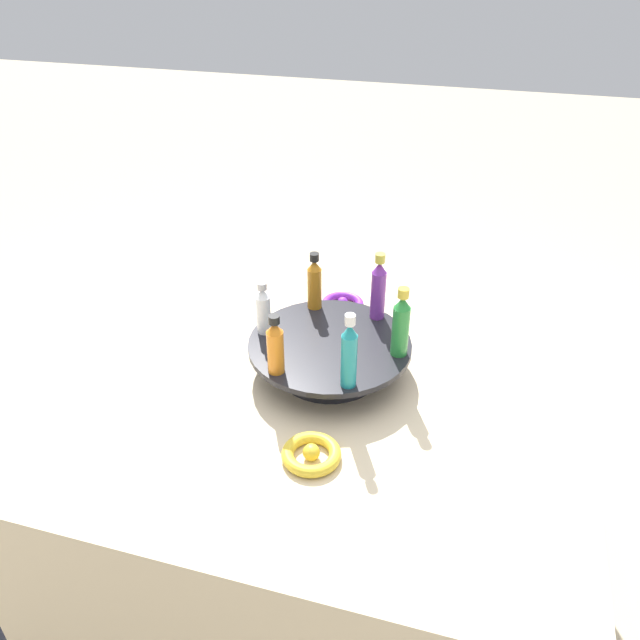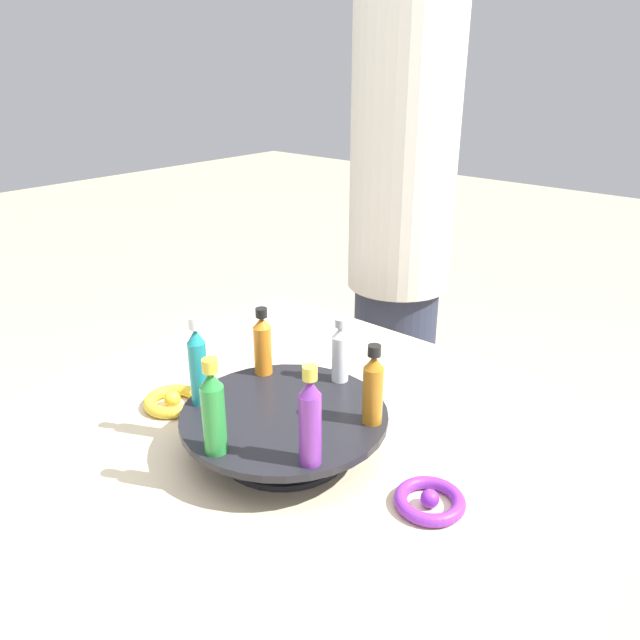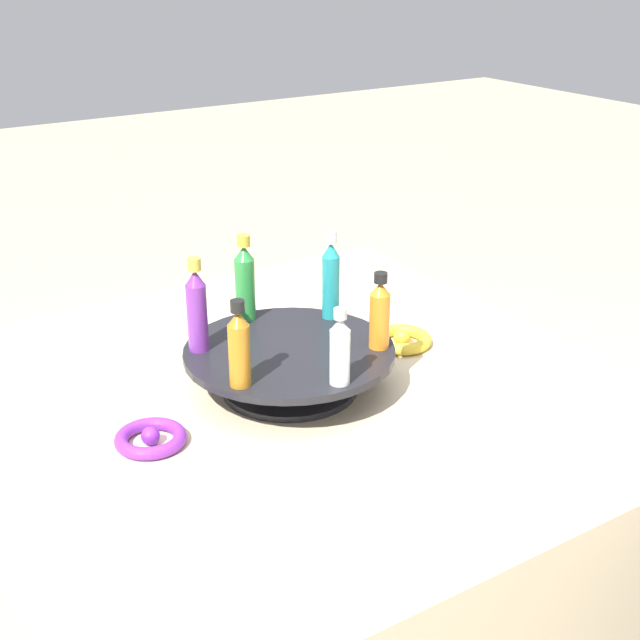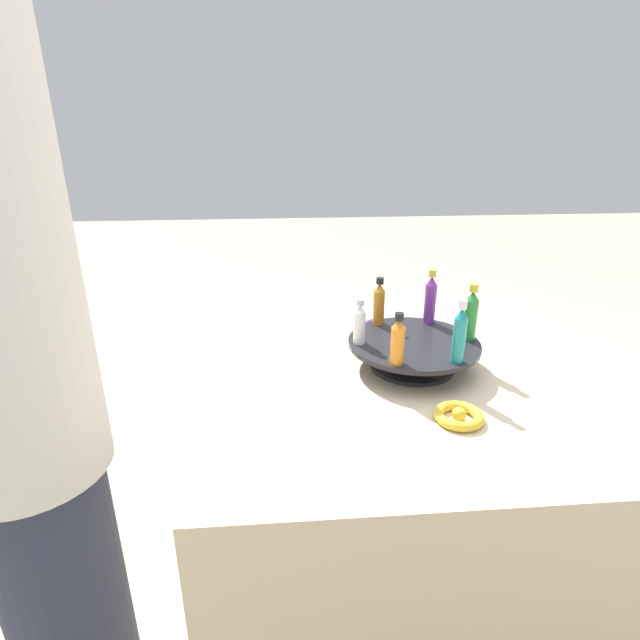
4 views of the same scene
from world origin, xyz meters
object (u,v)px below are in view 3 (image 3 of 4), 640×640
object	(u,v)px
display_stand	(289,363)
bottle_purple	(197,308)
bottle_teal	(331,278)
bottle_orange	(380,313)
bottle_amber	(239,347)
bottle_clear	(338,350)
ribbon_bow_gold	(402,339)
ribbon_bow_purple	(151,438)
bottle_green	(246,281)

from	to	relation	value
display_stand	bottle_purple	world-z (taller)	bottle_purple
display_stand	bottle_teal	distance (m)	0.17
bottle_purple	bottle_orange	world-z (taller)	bottle_purple
bottle_amber	bottle_orange	distance (m)	0.24
bottle_purple	bottle_clear	bearing A→B (deg)	-61.03
bottle_teal	bottle_purple	bearing A→B (deg)	178.97
bottle_purple	bottle_amber	xyz separation A→B (m)	(-0.00, -0.14, -0.01)
bottle_teal	ribbon_bow_gold	bearing A→B (deg)	-14.17
display_stand	ribbon_bow_purple	distance (m)	0.26
bottle_green	bottle_purple	distance (m)	0.14
bottle_teal	bottle_orange	distance (m)	0.14
bottle_orange	ribbon_bow_purple	bearing A→B (deg)	174.32
bottle_green	ribbon_bow_purple	world-z (taller)	bottle_green
ribbon_bow_gold	bottle_amber	bearing A→B (deg)	-164.59
bottle_clear	bottle_purple	bearing A→B (deg)	118.97
bottle_green	bottle_purple	world-z (taller)	bottle_purple
bottle_teal	ribbon_bow_purple	distance (m)	0.41
bottle_orange	ribbon_bow_purple	distance (m)	0.39
bottle_amber	ribbon_bow_gold	xyz separation A→B (m)	(0.37, 0.10, -0.12)
bottle_teal	bottle_clear	world-z (taller)	bottle_teal
bottle_clear	bottle_orange	world-z (taller)	bottle_orange
bottle_teal	bottle_clear	bearing A→B (deg)	-121.03
bottle_amber	ribbon_bow_purple	bearing A→B (deg)	165.83
display_stand	ribbon_bow_purple	size ratio (longest dim) A/B	3.23
bottle_teal	bottle_green	world-z (taller)	bottle_teal
bottle_orange	ribbon_bow_purple	size ratio (longest dim) A/B	1.21
display_stand	bottle_green	distance (m)	0.17
bottle_amber	ribbon_bow_purple	size ratio (longest dim) A/B	1.27
bottle_green	bottle_amber	world-z (taller)	bottle_green
bottle_teal	display_stand	bearing A→B (deg)	-151.03
bottle_clear	bottle_orange	size ratio (longest dim) A/B	0.94
bottle_purple	ribbon_bow_purple	bearing A→B (deg)	-140.76
display_stand	ribbon_bow_purple	xyz separation A→B (m)	(-0.25, -0.04, -0.04)
bottle_amber	bottle_clear	world-z (taller)	bottle_amber
ribbon_bow_purple	ribbon_bow_gold	bearing A→B (deg)	7.98
display_stand	ribbon_bow_gold	distance (m)	0.26
display_stand	bottle_clear	xyz separation A→B (m)	(-0.00, -0.14, 0.08)
bottle_purple	bottle_green	bearing A→B (deg)	28.97
display_stand	ribbon_bow_gold	bearing A→B (deg)	7.98
bottle_purple	display_stand	bearing A→B (deg)	-31.03
bottle_teal	bottle_clear	size ratio (longest dim) A/B	1.30
bottle_orange	ribbon_bow_gold	world-z (taller)	bottle_orange
display_stand	bottle_teal	world-z (taller)	bottle_teal
bottle_green	display_stand	bearing A→B (deg)	-91.03
bottle_green	ribbon_bow_purple	xyz separation A→B (m)	(-0.25, -0.17, -0.13)
bottle_clear	ribbon_bow_gold	size ratio (longest dim) A/B	1.11
bottle_clear	ribbon_bow_purple	world-z (taller)	bottle_clear
bottle_purple	bottle_clear	world-z (taller)	bottle_purple
bottle_green	bottle_teal	bearing A→B (deg)	-31.03
bottle_purple	ribbon_bow_gold	distance (m)	0.39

